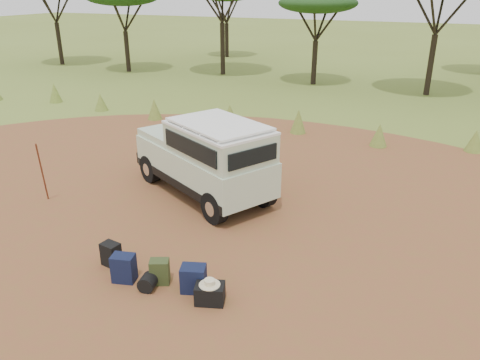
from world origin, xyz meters
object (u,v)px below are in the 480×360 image
at_px(safari_vehicle, 206,159).
at_px(hard_case, 210,294).
at_px(backpack_black, 111,254).
at_px(duffel_navy, 193,279).
at_px(backpack_olive, 160,272).
at_px(backpack_navy, 124,268).
at_px(walking_staff, 42,172).

distance_m(safari_vehicle, hard_case, 4.65).
height_order(backpack_black, duffel_navy, duffel_navy).
bearing_deg(duffel_navy, hard_case, -42.14).
distance_m(safari_vehicle, backpack_olive, 4.10).
height_order(safari_vehicle, duffel_navy, safari_vehicle).
bearing_deg(hard_case, backpack_black, 154.97).
xyz_separation_m(backpack_navy, backpack_olive, (0.65, 0.20, -0.03)).
xyz_separation_m(backpack_black, backpack_navy, (0.56, -0.34, 0.03)).
relative_size(safari_vehicle, walking_staff, 2.77).
bearing_deg(walking_staff, backpack_black, -63.40).
height_order(walking_staff, hard_case, walking_staff).
bearing_deg(walking_staff, hard_case, -55.74).
height_order(safari_vehicle, backpack_navy, safari_vehicle).
bearing_deg(backpack_olive, backpack_black, 148.78).
relative_size(backpack_black, backpack_olive, 1.00).
relative_size(safari_vehicle, duffel_navy, 9.14).
bearing_deg(safari_vehicle, duffel_navy, -37.14).
height_order(backpack_olive, hard_case, backpack_olive).
bearing_deg(duffel_navy, backpack_olive, 165.48).
relative_size(backpack_navy, duffel_navy, 1.09).
relative_size(safari_vehicle, backpack_navy, 8.39).
distance_m(backpack_black, backpack_navy, 0.65).
bearing_deg(safari_vehicle, backpack_olive, -46.33).
height_order(safari_vehicle, walking_staff, safari_vehicle).
xyz_separation_m(backpack_olive, duffel_navy, (0.68, 0.05, 0.01)).
height_order(safari_vehicle, hard_case, safari_vehicle).
bearing_deg(backpack_black, duffel_navy, 6.48).
xyz_separation_m(backpack_navy, duffel_navy, (1.34, 0.25, -0.02)).
height_order(safari_vehicle, backpack_black, safari_vehicle).
bearing_deg(safari_vehicle, backpack_black, -63.90).
bearing_deg(walking_staff, duffel_navy, -55.37).
bearing_deg(backpack_navy, walking_staff, 137.88).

